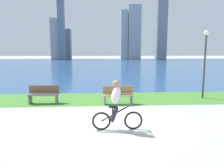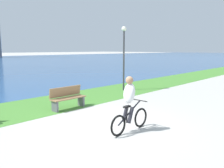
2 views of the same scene
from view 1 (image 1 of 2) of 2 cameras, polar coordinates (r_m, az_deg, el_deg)
The scene contains 8 objects.
ground_plane at distance 8.12m, azimuth -0.11°, elevation -9.72°, with size 300.00×300.00×0.00m, color #B2AFA8.
grass_strip_bayside at distance 11.85m, azimuth -1.20°, elevation -3.88°, with size 120.00×3.37×0.01m, color #478433.
bay_water_surface at distance 50.27m, azimuth -2.95°, elevation 5.53°, with size 300.00×73.91×0.00m, color #2D568C.
cyclist_lead at distance 6.97m, azimuth 1.15°, elevation -5.69°, with size 1.66×0.52×1.65m.
bench_near_path at distance 10.53m, azimuth 1.63°, elevation -2.97°, with size 1.50×0.47×0.90m.
bench_far_along_path at distance 11.22m, azimuth -17.74°, elevation -2.66°, with size 1.50×0.47×0.90m.
lamppost_tall at distance 12.79m, azimuth 23.58°, elevation 7.36°, with size 0.28×0.28×3.71m.
city_skyline_far_shore at distance 76.84m, azimuth -0.76°, elevation 14.00°, with size 39.84×10.14×27.67m.
Camera 1 is at (-0.45, -7.71, 2.53)m, focal length 34.31 mm.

